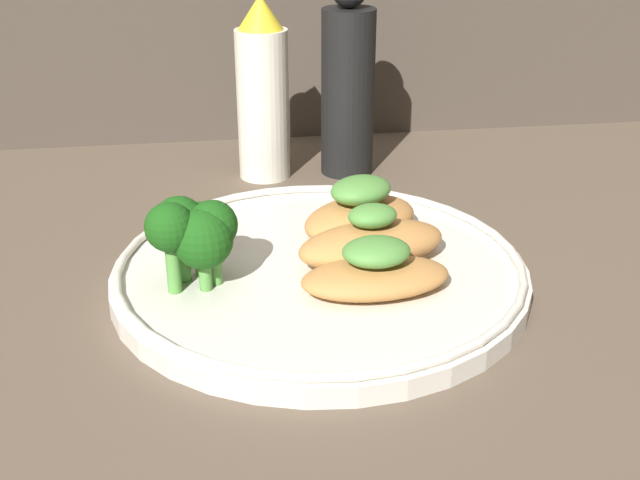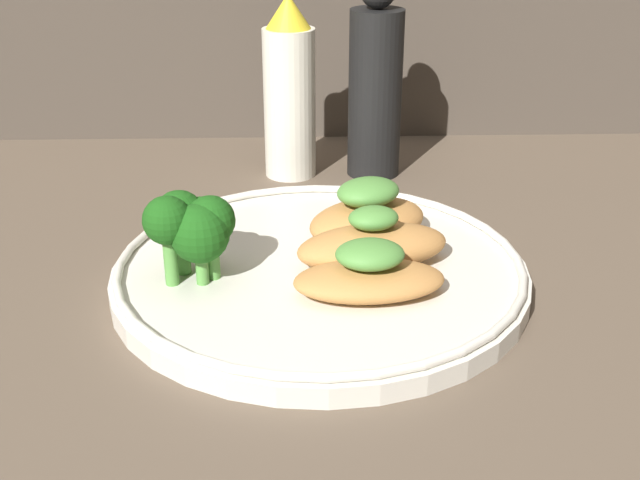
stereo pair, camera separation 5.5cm
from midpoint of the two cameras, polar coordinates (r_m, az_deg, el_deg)
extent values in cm
cube|color=brown|center=(56.80, -2.78, -3.62)|extent=(180.00, 180.00, 1.00)
cylinder|color=silver|center=(56.23, -2.80, -2.55)|extent=(28.93, 28.93, 1.40)
torus|color=silver|center=(55.77, -2.82, -1.65)|extent=(28.33, 28.33, 0.60)
ellipsoid|color=#BC7F42|center=(52.05, 0.95, -2.78)|extent=(10.17, 5.75, 2.09)
ellipsoid|color=#518E3D|center=(51.19, 0.97, -0.91)|extent=(4.68, 3.84, 1.71)
ellipsoid|color=#BC7F42|center=(55.81, 0.86, -0.31)|extent=(11.56, 7.34, 2.85)
ellipsoid|color=#518E3D|center=(54.90, 0.87, 1.74)|extent=(4.01, 3.48, 1.50)
ellipsoid|color=#BC7F42|center=(59.61, 0.24, 1.42)|extent=(11.01, 9.69, 2.82)
ellipsoid|color=#518E3D|center=(58.70, 0.25, 3.52)|extent=(6.04, 5.64, 1.89)
cylinder|color=#569942|center=(53.79, -10.42, -1.65)|extent=(0.93, 0.93, 3.08)
sphere|color=#195114|center=(52.64, -10.64, 0.97)|extent=(3.33, 3.33, 3.33)
cylinder|color=#569942|center=(55.50, -11.21, -0.84)|extent=(1.08, 1.08, 3.08)
sphere|color=#195114|center=(54.49, -11.42, 1.46)|extent=(2.56, 2.56, 2.56)
cylinder|color=#569942|center=(54.71, -12.63, -1.40)|extent=(1.07, 1.07, 3.04)
sphere|color=#195114|center=(53.57, -12.90, 1.20)|extent=(3.44, 3.44, 3.44)
cylinder|color=#569942|center=(53.20, -13.33, -2.00)|extent=(0.92, 0.92, 3.50)
sphere|color=#195114|center=(51.98, -13.65, 0.82)|extent=(3.23, 3.23, 3.23)
cylinder|color=#569942|center=(53.32, -11.11, -2.45)|extent=(0.85, 0.85, 2.29)
sphere|color=#195114|center=(52.21, -11.33, 0.01)|extent=(3.96, 3.96, 3.96)
cylinder|color=silver|center=(74.41, -6.22, 9.47)|extent=(4.76, 4.76, 13.65)
cone|color=yellow|center=(72.60, -6.53, 15.80)|extent=(4.05, 4.05, 3.00)
cylinder|color=black|center=(74.85, -0.14, 10.36)|extent=(4.91, 4.91, 15.27)
camera|label=1|loc=(0.03, -92.86, -1.35)|focal=45.00mm
camera|label=2|loc=(0.03, 87.14, 1.35)|focal=45.00mm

